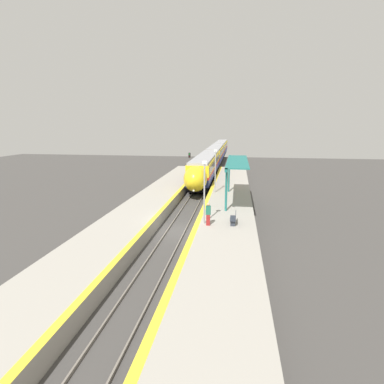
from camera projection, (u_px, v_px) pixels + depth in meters
name	position (u px, v px, depth m)	size (l,w,h in m)	color
ground_plane	(176.00, 231.00, 24.38)	(120.00, 120.00, 0.00)	#423F3D
rail_left	(168.00, 230.00, 24.47)	(0.08, 90.00, 0.15)	slate
rail_right	(185.00, 231.00, 24.26)	(0.08, 90.00, 0.15)	slate
train	(215.00, 154.00, 64.72)	(2.86, 66.13, 4.03)	black
platform_right	(225.00, 227.00, 23.69)	(4.66, 64.00, 1.06)	#9E998E
platform_left	(131.00, 223.00, 24.84)	(4.50, 64.00, 1.06)	#9E998E
platform_bench	(234.00, 218.00, 22.83)	(0.44, 1.51, 0.89)	#2D333D
person_waiting	(208.00, 214.00, 22.42)	(0.36, 0.23, 1.75)	maroon
railway_signal	(189.00, 165.00, 43.15)	(0.28, 0.28, 4.62)	#59595E
lamppost_near	(204.00, 188.00, 22.45)	(0.36, 0.20, 4.83)	#9E9EA3
lamppost_mid	(215.00, 168.00, 33.22)	(0.36, 0.20, 4.83)	#9E9EA3
station_canopy	(234.00, 163.00, 29.41)	(2.02, 10.95, 4.02)	#1E6B66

